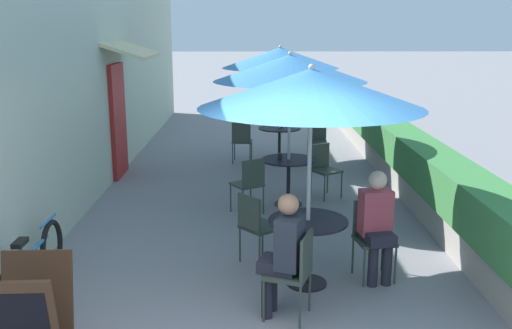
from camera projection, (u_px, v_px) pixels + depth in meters
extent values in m
cube|color=#B2C1AD|center=(115.00, 61.00, 11.07)|extent=(0.24, 14.55, 4.20)
cube|color=maroon|center=(118.00, 121.00, 10.61)|extent=(0.08, 0.96, 2.10)
cube|color=beige|center=(131.00, 50.00, 10.30)|extent=(0.78, 1.80, 0.30)
cube|color=gray|center=(383.00, 156.00, 11.46)|extent=(0.44, 13.55, 0.45)
cube|color=#387A3D|center=(385.00, 131.00, 11.34)|extent=(0.60, 12.88, 0.56)
cylinder|color=black|center=(307.00, 283.00, 6.29)|extent=(0.44, 0.44, 0.02)
cylinder|color=black|center=(307.00, 252.00, 6.20)|extent=(0.06, 0.06, 0.72)
cylinder|color=black|center=(308.00, 221.00, 6.11)|extent=(0.86, 0.86, 0.02)
cylinder|color=#B7B7BC|center=(309.00, 183.00, 6.02)|extent=(0.04, 0.04, 2.30)
cone|color=#387ABC|center=(311.00, 88.00, 5.78)|extent=(2.33, 2.33, 0.40)
sphere|color=#B7B7BC|center=(312.00, 67.00, 5.73)|extent=(0.07, 0.07, 0.07)
cube|color=#384238|center=(375.00, 241.00, 6.32)|extent=(0.46, 0.46, 0.04)
cube|color=#384238|center=(369.00, 217.00, 6.44)|extent=(0.38, 0.10, 0.42)
cylinder|color=#384238|center=(364.00, 267.00, 6.17)|extent=(0.02, 0.02, 0.45)
cylinder|color=#384238|center=(395.00, 265.00, 6.23)|extent=(0.02, 0.02, 0.45)
cylinder|color=#384238|center=(353.00, 255.00, 6.51)|extent=(0.02, 0.02, 0.45)
cylinder|color=#384238|center=(382.00, 252.00, 6.57)|extent=(0.02, 0.02, 0.45)
cylinder|color=#23232D|center=(373.00, 266.00, 6.18)|extent=(0.11, 0.11, 0.47)
cylinder|color=#23232D|center=(387.00, 265.00, 6.21)|extent=(0.11, 0.11, 0.47)
cube|color=#23232D|center=(378.00, 237.00, 6.21)|extent=(0.36, 0.41, 0.12)
cube|color=#AD424C|center=(375.00, 212.00, 6.26)|extent=(0.37, 0.28, 0.50)
sphere|color=beige|center=(378.00, 180.00, 6.15)|extent=(0.20, 0.20, 0.20)
cube|color=#384238|center=(261.00, 227.00, 6.75)|extent=(0.56, 0.56, 0.04)
cube|color=#384238|center=(249.00, 213.00, 6.58)|extent=(0.27, 0.31, 0.42)
cylinder|color=#384238|center=(282.00, 245.00, 6.78)|extent=(0.02, 0.02, 0.45)
cylinder|color=#384238|center=(263.00, 237.00, 7.05)|extent=(0.02, 0.02, 0.45)
cylinder|color=#384238|center=(260.00, 253.00, 6.56)|extent=(0.02, 0.02, 0.45)
cylinder|color=#384238|center=(240.00, 244.00, 6.82)|extent=(0.02, 0.02, 0.45)
cube|color=#384238|center=(287.00, 274.00, 5.48)|extent=(0.51, 0.51, 0.04)
cube|color=#384238|center=(306.00, 256.00, 5.37)|extent=(0.16, 0.37, 0.42)
cylinder|color=#384238|center=(275.00, 285.00, 5.75)|extent=(0.02, 0.02, 0.45)
cylinder|color=#384238|center=(264.00, 300.00, 5.42)|extent=(0.02, 0.02, 0.45)
cylinder|color=#384238|center=(310.00, 290.00, 5.64)|extent=(0.02, 0.02, 0.45)
cylinder|color=#384238|center=(300.00, 307.00, 5.31)|extent=(0.02, 0.02, 0.45)
cylinder|color=#23232D|center=(272.00, 288.00, 5.66)|extent=(0.11, 0.11, 0.47)
cylinder|color=#23232D|center=(267.00, 295.00, 5.51)|extent=(0.11, 0.11, 0.47)
cube|color=#23232D|center=(279.00, 265.00, 5.49)|extent=(0.44, 0.41, 0.12)
cube|color=#282D38|center=(290.00, 242.00, 5.39)|extent=(0.32, 0.39, 0.50)
sphere|color=#A87556|center=(288.00, 204.00, 5.31)|extent=(0.20, 0.20, 0.20)
cylinder|color=#232328|center=(294.00, 217.00, 6.08)|extent=(0.07, 0.07, 0.09)
cylinder|color=black|center=(288.00, 204.00, 9.07)|extent=(0.44, 0.44, 0.02)
cylinder|color=black|center=(288.00, 182.00, 8.98)|extent=(0.06, 0.06, 0.72)
cylinder|color=black|center=(289.00, 160.00, 8.90)|extent=(0.86, 0.86, 0.02)
cylinder|color=#B7B7BC|center=(289.00, 133.00, 8.80)|extent=(0.04, 0.04, 2.30)
cone|color=#387ABC|center=(290.00, 68.00, 8.56)|extent=(2.33, 2.33, 0.40)
sphere|color=#B7B7BC|center=(290.00, 54.00, 8.51)|extent=(0.07, 0.07, 0.07)
cube|color=#384238|center=(326.00, 171.00, 9.37)|extent=(0.55, 0.55, 0.04)
cube|color=#384238|center=(320.00, 156.00, 9.47)|extent=(0.34, 0.23, 0.42)
cylinder|color=#384238|center=(325.00, 188.00, 9.18)|extent=(0.02, 0.02, 0.45)
cylinder|color=#384238|center=(342.00, 185.00, 9.37)|extent=(0.02, 0.02, 0.45)
cylinder|color=#384238|center=(311.00, 183.00, 9.47)|extent=(0.02, 0.02, 0.45)
cylinder|color=#384238|center=(328.00, 180.00, 9.66)|extent=(0.02, 0.02, 0.45)
cube|color=#384238|center=(247.00, 184.00, 8.56)|extent=(0.55, 0.55, 0.04)
cube|color=#384238|center=(253.00, 173.00, 8.36)|extent=(0.34, 0.23, 0.42)
cylinder|color=#384238|center=(251.00, 194.00, 8.86)|extent=(0.02, 0.02, 0.45)
cylinder|color=#384238|center=(231.00, 198.00, 8.67)|extent=(0.02, 0.02, 0.45)
cylinder|color=#384238|center=(263.00, 200.00, 8.56)|extent=(0.02, 0.02, 0.45)
cylinder|color=#384238|center=(243.00, 204.00, 8.37)|extent=(0.02, 0.02, 0.45)
cylinder|color=#232328|center=(280.00, 156.00, 8.90)|extent=(0.07, 0.07, 0.09)
cylinder|color=black|center=(279.00, 163.00, 11.80)|extent=(0.44, 0.44, 0.02)
cylinder|color=black|center=(279.00, 146.00, 11.72)|extent=(0.06, 0.06, 0.72)
cylinder|color=black|center=(280.00, 128.00, 11.63)|extent=(0.86, 0.86, 0.02)
cylinder|color=#B7B7BC|center=(280.00, 108.00, 11.53)|extent=(0.04, 0.04, 2.30)
cone|color=#387ABC|center=(280.00, 58.00, 11.29)|extent=(2.33, 2.33, 0.40)
sphere|color=#B7B7BC|center=(280.00, 47.00, 11.24)|extent=(0.07, 0.07, 0.07)
cube|color=#384238|center=(242.00, 141.00, 11.76)|extent=(0.43, 0.43, 0.04)
cube|color=#384238|center=(241.00, 133.00, 11.53)|extent=(0.38, 0.06, 0.42)
cylinder|color=#384238|center=(252.00, 150.00, 11.97)|extent=(0.02, 0.02, 0.45)
cylinder|color=#384238|center=(235.00, 150.00, 12.00)|extent=(0.02, 0.02, 0.45)
cylinder|color=#384238|center=(250.00, 154.00, 11.62)|extent=(0.02, 0.02, 0.45)
cylinder|color=#384238|center=(233.00, 154.00, 11.65)|extent=(0.02, 0.02, 0.45)
cube|color=#384238|center=(317.00, 142.00, 11.64)|extent=(0.43, 0.43, 0.04)
cube|color=#384238|center=(317.00, 131.00, 11.77)|extent=(0.38, 0.06, 0.42)
cylinder|color=#384238|center=(308.00, 155.00, 11.53)|extent=(0.02, 0.02, 0.45)
cylinder|color=#384238|center=(326.00, 155.00, 11.50)|extent=(0.02, 0.02, 0.45)
cylinder|color=#384238|center=(308.00, 151.00, 11.88)|extent=(0.02, 0.02, 0.45)
cylinder|color=#384238|center=(325.00, 151.00, 11.85)|extent=(0.02, 0.02, 0.45)
cylinder|color=#232328|center=(281.00, 124.00, 11.75)|extent=(0.07, 0.07, 0.09)
torus|color=black|center=(52.00, 247.00, 6.52)|extent=(0.06, 0.62, 0.62)
torus|color=black|center=(14.00, 289.00, 5.48)|extent=(0.06, 0.62, 0.62)
cylinder|color=#236BA8|center=(33.00, 251.00, 5.96)|extent=(0.04, 0.83, 0.04)
cylinder|color=#236BA8|center=(28.00, 272.00, 5.81)|extent=(0.04, 0.61, 0.40)
cylinder|color=#236BA8|center=(21.00, 253.00, 5.65)|extent=(0.04, 0.04, 0.22)
cube|color=black|center=(20.00, 243.00, 5.62)|extent=(0.10, 0.22, 0.05)
cylinder|color=#236BA8|center=(48.00, 221.00, 6.40)|extent=(0.03, 0.46, 0.03)
cube|color=#422819|center=(38.00, 309.00, 4.70)|extent=(0.58, 0.26, 0.97)
cube|color=black|center=(39.00, 306.00, 4.72)|extent=(0.47, 0.18, 0.74)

